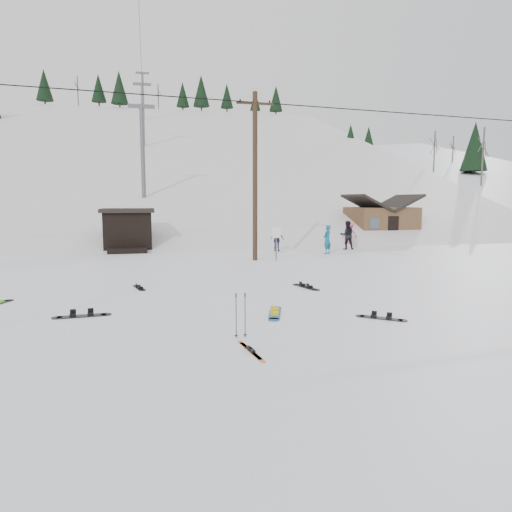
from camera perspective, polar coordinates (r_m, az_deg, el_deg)
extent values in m
plane|color=white|center=(11.45, 6.14, -9.83)|extent=(200.00, 200.00, 0.00)
cube|color=silver|center=(67.20, -9.82, -6.23)|extent=(60.00, 85.24, 65.97)
cube|color=white|center=(74.71, 21.04, -4.48)|extent=(45.66, 93.98, 54.59)
cylinder|color=#3A2819|center=(25.01, -0.12, 9.76)|extent=(0.26, 0.26, 9.00)
cube|color=#3A2819|center=(25.49, -0.13, 18.55)|extent=(2.00, 0.12, 0.12)
cylinder|color=black|center=(25.52, -0.13, 18.81)|extent=(0.08, 0.08, 0.12)
cylinder|color=#595B60|center=(24.99, 2.55, 1.49)|extent=(0.07, 0.07, 1.80)
cube|color=white|center=(24.89, 2.58, 2.97)|extent=(0.50, 0.04, 0.60)
cube|color=black|center=(31.43, -15.66, 3.01)|extent=(3.00, 3.00, 2.50)
cube|color=black|center=(31.37, -15.74, 5.51)|extent=(3.40, 3.40, 0.25)
cube|color=black|center=(29.73, -15.73, 0.67)|extent=(2.40, 1.20, 0.30)
cylinder|color=#595B60|center=(40.52, -13.98, 12.41)|extent=(0.36, 0.36, 8.00)
cube|color=#595B60|center=(41.07, -14.14, 17.69)|extent=(2.20, 0.30, 0.30)
cylinder|color=#595B60|center=(61.23, -13.95, 16.65)|extent=(0.36, 0.36, 8.00)
cube|color=#595B60|center=(61.99, -14.06, 20.12)|extent=(2.20, 0.30, 0.30)
cylinder|color=#595B60|center=(82.10, -13.93, 18.75)|extent=(0.36, 0.36, 8.00)
cube|color=#595B60|center=(82.96, -14.02, 21.31)|extent=(2.20, 0.30, 0.30)
cube|color=brown|center=(39.13, 15.31, 3.92)|extent=(5.00, 4.00, 2.70)
cube|color=black|center=(38.45, 13.62, 6.45)|extent=(2.69, 4.40, 1.43)
cube|color=black|center=(39.74, 17.12, 6.35)|extent=(2.69, 4.40, 1.43)
cube|color=black|center=(37.38, 16.78, 3.35)|extent=(0.90, 0.06, 1.90)
cube|color=#1852A0|center=(13.44, 2.37, -7.18)|extent=(0.73, 1.42, 0.03)
cylinder|color=#1852A0|center=(14.12, 2.49, -6.49)|extent=(0.32, 0.32, 0.03)
cylinder|color=#1852A0|center=(12.77, 2.24, -7.95)|extent=(0.32, 0.32, 0.03)
cube|color=#DCB80B|center=(13.67, 2.42, -6.68)|extent=(0.27, 0.23, 0.09)
cube|color=#DCB80B|center=(13.18, 2.33, -7.20)|extent=(0.27, 0.23, 0.09)
cube|color=#E05817|center=(10.18, -0.52, -11.90)|extent=(0.29, 1.38, 0.02)
cube|color=black|center=(10.17, -0.52, -11.70)|extent=(0.11, 0.26, 0.06)
cube|color=#E05817|center=(10.31, -0.81, -11.66)|extent=(0.29, 1.38, 0.02)
cube|color=black|center=(10.29, -0.81, -11.46)|extent=(0.11, 0.26, 0.06)
cylinder|color=black|center=(11.08, -2.50, -7.54)|extent=(0.02, 0.02, 1.06)
cylinder|color=black|center=(11.21, -2.49, -9.89)|extent=(0.08, 0.08, 0.01)
cylinder|color=black|center=(10.96, -2.51, -4.95)|extent=(0.03, 0.03, 0.10)
cylinder|color=black|center=(11.12, -1.37, -7.48)|extent=(0.02, 0.02, 1.06)
cylinder|color=black|center=(11.25, -1.37, -9.82)|extent=(0.08, 0.08, 0.01)
cylinder|color=black|center=(11.00, -1.38, -4.90)|extent=(0.03, 0.03, 0.10)
cube|color=black|center=(14.05, -20.94, -7.03)|extent=(1.33, 0.38, 0.03)
cylinder|color=black|center=(14.01, -18.23, -6.95)|extent=(0.30, 0.30, 0.03)
cylinder|color=black|center=(14.12, -23.62, -7.09)|extent=(0.30, 0.30, 0.03)
cube|color=black|center=(14.02, -19.97, -6.78)|extent=(0.17, 0.23, 0.09)
cube|color=black|center=(14.06, -21.92, -6.83)|extent=(0.17, 0.23, 0.09)
cube|color=black|center=(17.80, -14.39, -3.88)|extent=(0.48, 1.07, 0.02)
cylinder|color=black|center=(18.30, -14.76, -3.60)|extent=(0.24, 0.24, 0.02)
cylinder|color=black|center=(17.30, -14.00, -4.18)|extent=(0.24, 0.24, 0.02)
cube|color=black|center=(17.97, -14.53, -3.64)|extent=(0.20, 0.17, 0.07)
cube|color=black|center=(17.61, -14.26, -3.84)|extent=(0.20, 0.17, 0.07)
cylinder|color=black|center=(17.20, -28.51, -4.90)|extent=(0.29, 0.29, 0.03)
cube|color=black|center=(13.38, 15.38, -7.51)|extent=(1.08, 0.93, 0.02)
cylinder|color=black|center=(13.30, 17.87, -7.69)|extent=(0.27, 0.27, 0.02)
cylinder|color=black|center=(13.49, 12.93, -7.32)|extent=(0.27, 0.27, 0.02)
cube|color=black|center=(13.34, 16.29, -7.37)|extent=(0.23, 0.24, 0.08)
cube|color=black|center=(13.40, 14.50, -7.24)|extent=(0.23, 0.24, 0.08)
cube|color=black|center=(17.48, 6.26, -3.89)|extent=(0.65, 1.29, 0.03)
cylinder|color=black|center=(17.98, 5.06, -3.57)|extent=(0.29, 0.29, 0.03)
cylinder|color=black|center=(16.99, 7.52, -4.23)|extent=(0.29, 0.29, 0.03)
cube|color=black|center=(17.65, 5.82, -3.60)|extent=(0.24, 0.21, 0.08)
cube|color=black|center=(17.29, 6.71, -3.83)|extent=(0.24, 0.21, 0.08)
imported|color=#0C6179|center=(28.46, 8.89, 2.05)|extent=(0.76, 0.73, 1.76)
imported|color=black|center=(31.19, 11.30, 2.57)|extent=(1.06, 0.90, 1.91)
imported|color=#D24A71|center=(33.27, 11.63, 2.67)|extent=(1.20, 0.80, 1.73)
imported|color=#1A2243|center=(29.48, 2.65, 2.08)|extent=(0.97, 0.77, 1.53)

